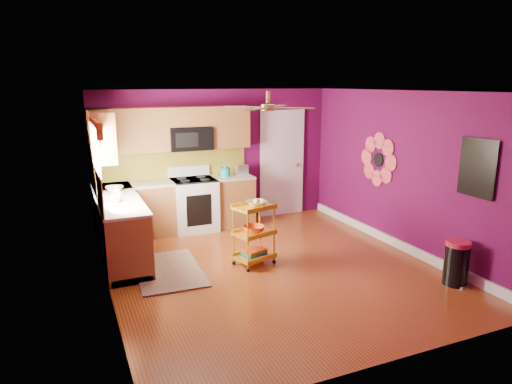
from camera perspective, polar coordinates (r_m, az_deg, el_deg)
name	(u,v)px	position (r m, az deg, el deg)	size (l,w,h in m)	color
ground	(273,268)	(6.69, 2.12, -9.48)	(5.00, 5.00, 0.00)	maroon
room_envelope	(276,156)	(6.24, 2.47, 4.49)	(4.54, 5.04, 2.52)	#53093E
lower_cabinets	(154,217)	(7.80, -12.68, -3.04)	(2.81, 2.31, 0.94)	brown
electric_range	(194,204)	(8.29, -7.75, -1.50)	(0.76, 0.66, 1.13)	white
upper_cabinetry	(151,132)	(7.90, -12.93, 7.27)	(2.80, 2.30, 1.26)	brown
left_window	(96,148)	(6.68, -19.40, 5.23)	(0.08, 1.35, 1.08)	white
panel_door	(282,164)	(9.10, 3.24, 3.45)	(0.95, 0.11, 2.15)	white
right_wall_art	(418,163)	(7.24, 19.62, 3.44)	(0.04, 2.74, 1.04)	black
ceiling_fan	(268,107)	(6.35, 1.51, 10.61)	(1.01, 1.01, 0.26)	#BF8C3F
shag_rug	(168,270)	(6.69, -10.89, -9.60)	(0.89, 1.45, 0.02)	black
rolling_cart	(254,231)	(6.65, -0.20, -4.92)	(0.64, 0.53, 0.99)	yellow
trash_can	(456,263)	(6.62, 23.77, -8.12)	(0.32, 0.34, 0.60)	black
teal_kettle	(225,172)	(8.34, -3.85, 2.50)	(0.18, 0.18, 0.21)	teal
toaster	(242,170)	(8.51, -1.80, 2.80)	(0.22, 0.15, 0.18)	beige
soap_bottle_a	(119,195)	(6.88, -16.79, -0.39)	(0.08, 0.08, 0.17)	#EA3F72
soap_bottle_b	(117,191)	(7.20, -16.96, 0.11)	(0.12, 0.12, 0.15)	white
counter_dish	(114,189)	(7.58, -17.28, 0.41)	(0.28, 0.28, 0.07)	white
counter_cup	(116,198)	(6.83, -17.06, -0.78)	(0.14, 0.14, 0.11)	white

